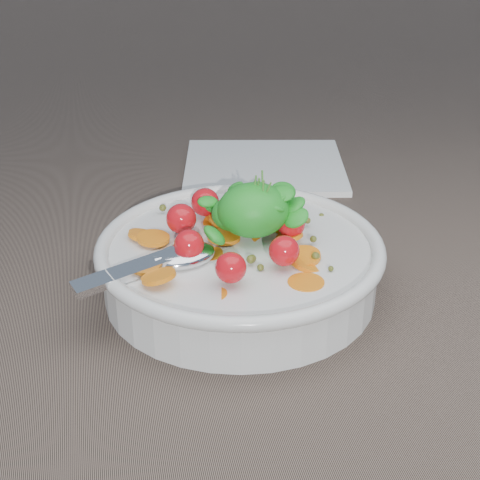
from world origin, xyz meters
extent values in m
plane|color=#705E50|center=(0.00, 0.00, 0.00)|extent=(6.00, 6.00, 0.00)
cylinder|color=silver|center=(0.00, 0.00, 0.02)|extent=(0.22, 0.22, 0.04)
torus|color=silver|center=(0.00, 0.00, 0.04)|extent=(0.24, 0.24, 0.01)
cylinder|color=silver|center=(0.00, 0.00, 0.00)|extent=(0.11, 0.11, 0.01)
cylinder|color=brown|center=(0.00, 0.00, 0.02)|extent=(0.20, 0.20, 0.03)
cylinder|color=orange|center=(0.04, 0.00, 0.05)|extent=(0.03, 0.03, 0.01)
cylinder|color=orange|center=(0.01, 0.06, 0.04)|extent=(0.04, 0.03, 0.01)
cylinder|color=orange|center=(0.02, 0.01, 0.04)|extent=(0.04, 0.04, 0.01)
cylinder|color=orange|center=(0.04, 0.02, 0.04)|extent=(0.03, 0.03, 0.01)
cylinder|color=orange|center=(-0.07, -0.05, 0.05)|extent=(0.03, 0.03, 0.01)
cylinder|color=orange|center=(-0.01, 0.01, 0.05)|extent=(0.03, 0.03, 0.00)
cylinder|color=orange|center=(-0.07, 0.02, 0.05)|extent=(0.04, 0.04, 0.01)
cylinder|color=orange|center=(0.03, 0.06, 0.05)|extent=(0.04, 0.04, 0.01)
cylinder|color=orange|center=(0.03, 0.02, 0.04)|extent=(0.03, 0.03, 0.01)
cylinder|color=orange|center=(-0.01, 0.05, 0.04)|extent=(0.04, 0.04, 0.01)
cylinder|color=orange|center=(0.00, 0.06, 0.05)|extent=(0.04, 0.04, 0.01)
cylinder|color=orange|center=(0.04, -0.06, 0.04)|extent=(0.04, 0.04, 0.00)
cylinder|color=orange|center=(-0.01, 0.05, 0.05)|extent=(0.03, 0.03, 0.02)
cylinder|color=orange|center=(0.05, -0.04, 0.04)|extent=(0.04, 0.04, 0.01)
cylinder|color=orange|center=(0.03, 0.07, 0.04)|extent=(0.03, 0.03, 0.01)
cylinder|color=orange|center=(-0.03, -0.07, 0.04)|extent=(0.03, 0.03, 0.01)
cylinder|color=orange|center=(0.04, -0.03, 0.04)|extent=(0.03, 0.03, 0.01)
cylinder|color=orange|center=(0.04, -0.03, 0.04)|extent=(0.04, 0.04, 0.01)
cylinder|color=orange|center=(0.04, 0.05, 0.05)|extent=(0.03, 0.03, 0.01)
cylinder|color=orange|center=(-0.08, 0.03, 0.04)|extent=(0.03, 0.04, 0.02)
cylinder|color=orange|center=(-0.03, -0.01, 0.04)|extent=(0.03, 0.03, 0.01)
sphere|color=#4E541C|center=(-0.01, -0.03, 0.04)|extent=(0.00, 0.00, 0.00)
sphere|color=#4E541C|center=(0.05, 0.05, 0.05)|extent=(0.01, 0.01, 0.01)
sphere|color=#4E541C|center=(0.06, -0.05, 0.05)|extent=(0.00, 0.00, 0.00)
sphere|color=#4E541C|center=(0.06, 0.02, 0.05)|extent=(0.01, 0.01, 0.01)
sphere|color=#4E541C|center=(-0.08, -0.03, 0.05)|extent=(0.01, 0.01, 0.01)
sphere|color=#4E541C|center=(-0.08, 0.04, 0.04)|extent=(0.01, 0.01, 0.01)
sphere|color=#4E541C|center=(0.08, 0.04, 0.04)|extent=(0.00, 0.00, 0.00)
sphere|color=#4E541C|center=(0.05, -0.04, 0.05)|extent=(0.01, 0.01, 0.01)
sphere|color=#4E541C|center=(0.00, 0.05, 0.05)|extent=(0.01, 0.01, 0.01)
sphere|color=#4E541C|center=(-0.01, -0.04, 0.05)|extent=(0.00, 0.00, 0.00)
sphere|color=#4E541C|center=(0.06, -0.01, 0.05)|extent=(0.01, 0.01, 0.01)
sphere|color=#4E541C|center=(0.01, -0.04, 0.05)|extent=(0.01, 0.01, 0.01)
sphere|color=#4E541C|center=(0.01, 0.03, 0.04)|extent=(0.01, 0.01, 0.01)
sphere|color=#4E541C|center=(0.00, -0.03, 0.05)|extent=(0.01, 0.01, 0.01)
sphere|color=#4E541C|center=(0.00, 0.04, 0.05)|extent=(0.01, 0.01, 0.01)
sphere|color=#4E541C|center=(-0.06, 0.07, 0.05)|extent=(0.01, 0.01, 0.01)
sphere|color=#4E541C|center=(0.00, -0.03, 0.05)|extent=(0.01, 0.01, 0.01)
sphere|color=#4E541C|center=(0.04, 0.01, 0.04)|extent=(0.01, 0.01, 0.01)
sphere|color=#4E541C|center=(0.05, -0.01, 0.04)|extent=(0.00, 0.00, 0.00)
sphere|color=red|center=(0.04, 0.00, 0.06)|extent=(0.02, 0.02, 0.02)
sphere|color=red|center=(0.04, 0.05, 0.06)|extent=(0.02, 0.02, 0.02)
sphere|color=red|center=(-0.02, 0.06, 0.06)|extent=(0.02, 0.02, 0.02)
sphere|color=red|center=(-0.04, 0.03, 0.06)|extent=(0.03, 0.03, 0.03)
sphere|color=red|center=(-0.04, -0.02, 0.06)|extent=(0.02, 0.02, 0.02)
sphere|color=red|center=(-0.02, -0.06, 0.06)|extent=(0.02, 0.02, 0.02)
sphere|color=red|center=(0.03, -0.04, 0.06)|extent=(0.02, 0.02, 0.02)
ellipsoid|color=green|center=(0.01, 0.01, 0.07)|extent=(0.06, 0.05, 0.04)
ellipsoid|color=green|center=(0.00, 0.02, 0.06)|extent=(0.03, 0.03, 0.03)
ellipsoid|color=green|center=(0.00, 0.02, 0.08)|extent=(0.03, 0.02, 0.01)
ellipsoid|color=green|center=(0.04, 0.00, 0.07)|extent=(0.02, 0.02, 0.02)
ellipsoid|color=green|center=(0.00, 0.04, 0.08)|extent=(0.02, 0.02, 0.01)
ellipsoid|color=green|center=(-0.02, 0.04, 0.06)|extent=(0.02, 0.02, 0.01)
ellipsoid|color=green|center=(0.02, 0.01, 0.08)|extent=(0.02, 0.02, 0.01)
ellipsoid|color=green|center=(0.02, 0.02, 0.08)|extent=(0.02, 0.02, 0.02)
ellipsoid|color=green|center=(0.01, 0.01, 0.09)|extent=(0.02, 0.02, 0.01)
ellipsoid|color=green|center=(0.01, 0.01, 0.07)|extent=(0.03, 0.03, 0.02)
ellipsoid|color=green|center=(0.02, 0.01, 0.08)|extent=(0.03, 0.03, 0.02)
ellipsoid|color=green|center=(0.03, 0.00, 0.08)|extent=(0.02, 0.02, 0.01)
ellipsoid|color=green|center=(0.04, 0.03, 0.08)|extent=(0.03, 0.03, 0.02)
ellipsoid|color=green|center=(0.00, 0.02, 0.07)|extent=(0.02, 0.02, 0.02)
ellipsoid|color=green|center=(-0.02, 0.03, 0.07)|extent=(0.02, 0.02, 0.01)
ellipsoid|color=green|center=(0.01, 0.01, 0.08)|extent=(0.02, 0.02, 0.02)
ellipsoid|color=green|center=(0.02, 0.04, 0.08)|extent=(0.02, 0.02, 0.01)
ellipsoid|color=green|center=(0.04, 0.01, 0.08)|extent=(0.02, 0.02, 0.01)
ellipsoid|color=green|center=(0.00, 0.00, 0.07)|extent=(0.02, 0.02, 0.02)
ellipsoid|color=green|center=(0.04, 0.01, 0.07)|extent=(0.03, 0.03, 0.02)
ellipsoid|color=green|center=(0.00, 0.00, 0.07)|extent=(0.02, 0.02, 0.01)
ellipsoid|color=green|center=(-0.02, -0.01, 0.06)|extent=(0.03, 0.03, 0.02)
ellipsoid|color=green|center=(0.03, 0.02, 0.08)|extent=(0.02, 0.02, 0.02)
ellipsoid|color=green|center=(0.03, 0.01, 0.08)|extent=(0.02, 0.02, 0.02)
ellipsoid|color=green|center=(0.00, 0.02, 0.08)|extent=(0.02, 0.02, 0.02)
ellipsoid|color=green|center=(0.01, 0.00, 0.08)|extent=(0.02, 0.02, 0.01)
cylinder|color=#4C8C33|center=(0.02, 0.02, 0.08)|extent=(0.00, 0.00, 0.04)
cylinder|color=#4C8C33|center=(0.01, 0.01, 0.08)|extent=(0.01, 0.01, 0.04)
cylinder|color=#4C8C33|center=(0.02, 0.00, 0.08)|extent=(0.00, 0.01, 0.04)
cylinder|color=#4C8C33|center=(0.02, 0.00, 0.08)|extent=(0.01, 0.01, 0.04)
cylinder|color=#4C8C33|center=(0.01, 0.01, 0.08)|extent=(0.01, 0.00, 0.04)
ellipsoid|color=silver|center=(-0.05, -0.01, 0.05)|extent=(0.06, 0.05, 0.02)
cube|color=silver|center=(-0.09, -0.03, 0.05)|extent=(0.10, 0.05, 0.01)
cylinder|color=silver|center=(-0.06, -0.02, 0.05)|extent=(0.02, 0.01, 0.01)
cube|color=white|center=(0.08, 0.26, 0.00)|extent=(0.21, 0.19, 0.01)
camera|label=1|loc=(-0.11, -0.51, 0.33)|focal=55.00mm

